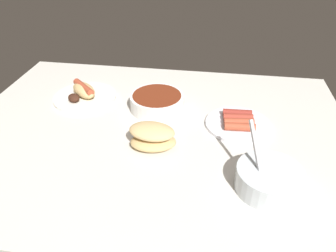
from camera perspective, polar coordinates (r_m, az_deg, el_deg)
name	(u,v)px	position (r cm, az deg, el deg)	size (l,w,h in cm)	color
ground_plane	(154,135)	(98.23, -2.48, -1.59)	(120.00, 90.00, 3.00)	silver
bread_stack	(153,137)	(88.85, -2.77, -1.91)	(14.22, 10.46, 7.20)	tan
plate_hotdog_assembled	(84,94)	(117.33, -14.77, 5.56)	(22.20, 22.20, 5.61)	white
plate_sausages	(238,123)	(101.37, 12.40, 0.57)	(20.10, 20.10, 3.38)	white
bowl_chili	(157,101)	(106.81, -1.98, 4.43)	(17.93, 17.93, 5.23)	white
bowl_coleslaw	(269,178)	(80.29, 17.59, -8.88)	(15.87, 15.87, 15.17)	silver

